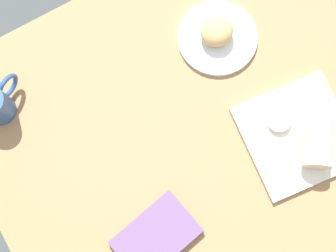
{
  "coord_description": "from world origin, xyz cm",
  "views": [
    {
      "loc": [
        19.9,
        19.52,
        122.95
      ],
      "look_at": [
        7.58,
        -2.02,
        7.0
      ],
      "focal_mm": 51.84,
      "sensor_mm": 36.0,
      "label": 1
    }
  ],
  "objects_px": {
    "round_plate": "(217,38)",
    "book_stack": "(156,236)",
    "scone_pastry": "(217,32)",
    "breakfast_wrap": "(318,142)",
    "sauce_cup": "(279,121)",
    "square_plate": "(297,135)"
  },
  "relations": [
    {
      "from": "sauce_cup",
      "to": "round_plate",
      "type": "bearing_deg",
      "value": -87.13
    },
    {
      "from": "breakfast_wrap",
      "to": "book_stack",
      "type": "relative_size",
      "value": 0.57
    },
    {
      "from": "round_plate",
      "to": "sauce_cup",
      "type": "height_order",
      "value": "sauce_cup"
    },
    {
      "from": "round_plate",
      "to": "book_stack",
      "type": "height_order",
      "value": "book_stack"
    },
    {
      "from": "square_plate",
      "to": "breakfast_wrap",
      "type": "xyz_separation_m",
      "value": [
        -0.02,
        0.04,
        0.04
      ]
    },
    {
      "from": "square_plate",
      "to": "breakfast_wrap",
      "type": "relative_size",
      "value": 2.12
    },
    {
      "from": "scone_pastry",
      "to": "breakfast_wrap",
      "type": "height_order",
      "value": "breakfast_wrap"
    },
    {
      "from": "square_plate",
      "to": "breakfast_wrap",
      "type": "distance_m",
      "value": 0.06
    },
    {
      "from": "sauce_cup",
      "to": "breakfast_wrap",
      "type": "distance_m",
      "value": 0.11
    },
    {
      "from": "book_stack",
      "to": "sauce_cup",
      "type": "bearing_deg",
      "value": -167.14
    },
    {
      "from": "sauce_cup",
      "to": "square_plate",
      "type": "bearing_deg",
      "value": 116.23
    },
    {
      "from": "round_plate",
      "to": "book_stack",
      "type": "xyz_separation_m",
      "value": [
        0.39,
        0.36,
        0.01
      ]
    },
    {
      "from": "scone_pastry",
      "to": "square_plate",
      "type": "xyz_separation_m",
      "value": [
        -0.04,
        0.32,
        -0.04
      ]
    },
    {
      "from": "breakfast_wrap",
      "to": "book_stack",
      "type": "bearing_deg",
      "value": 35.88
    },
    {
      "from": "scone_pastry",
      "to": "breakfast_wrap",
      "type": "bearing_deg",
      "value": 99.81
    },
    {
      "from": "scone_pastry",
      "to": "sauce_cup",
      "type": "relative_size",
      "value": 1.47
    },
    {
      "from": "round_plate",
      "to": "breakfast_wrap",
      "type": "xyz_separation_m",
      "value": [
        -0.06,
        0.36,
        0.04
      ]
    },
    {
      "from": "sauce_cup",
      "to": "breakfast_wrap",
      "type": "bearing_deg",
      "value": 116.23
    },
    {
      "from": "scone_pastry",
      "to": "breakfast_wrap",
      "type": "distance_m",
      "value": 0.37
    },
    {
      "from": "square_plate",
      "to": "book_stack",
      "type": "xyz_separation_m",
      "value": [
        0.43,
        0.04,
        0.0
      ]
    },
    {
      "from": "scone_pastry",
      "to": "square_plate",
      "type": "relative_size",
      "value": 0.33
    },
    {
      "from": "scone_pastry",
      "to": "square_plate",
      "type": "bearing_deg",
      "value": 97.53
    }
  ]
}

